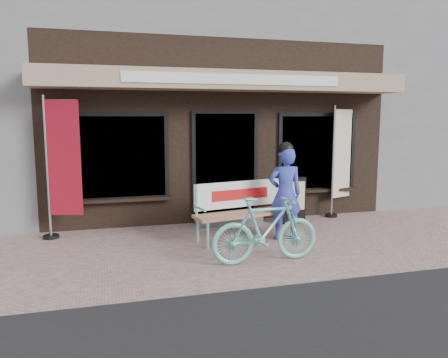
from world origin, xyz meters
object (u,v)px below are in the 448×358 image
object	(u,v)px
bench	(243,205)
nobori_cream	(340,160)
bicycle	(266,230)
nobori_red	(62,166)
person	(285,192)
menu_stand	(294,200)

from	to	relation	value
bench	nobori_cream	world-z (taller)	nobori_cream
bicycle	nobori_red	bearing A→B (deg)	52.97
bench	person	size ratio (longest dim) A/B	1.11
bicycle	nobori_red	distance (m)	3.67
menu_stand	nobori_red	bearing A→B (deg)	-179.52
person	nobori_cream	distance (m)	2.35
menu_stand	bicycle	bearing A→B (deg)	-122.55
bench	nobori_cream	bearing A→B (deg)	13.37
bench	bicycle	bearing A→B (deg)	-104.62
bench	nobori_cream	size ratio (longest dim) A/B	0.81
person	nobori_red	xyz separation A→B (m)	(-3.65, 1.04, 0.44)
nobori_red	person	bearing A→B (deg)	0.91
bench	person	xyz separation A→B (m)	(0.67, -0.24, 0.25)
person	bicycle	size ratio (longest dim) A/B	1.04
person	bicycle	bearing A→B (deg)	-117.51
person	nobori_red	world-z (taller)	nobori_red
nobori_cream	person	bearing A→B (deg)	-163.67
bicycle	nobori_cream	distance (m)	3.64
bicycle	nobori_cream	size ratio (longest dim) A/B	0.69
bicycle	nobori_cream	world-z (taller)	nobori_cream
nobori_red	menu_stand	world-z (taller)	nobori_red
bench	menu_stand	world-z (taller)	bench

